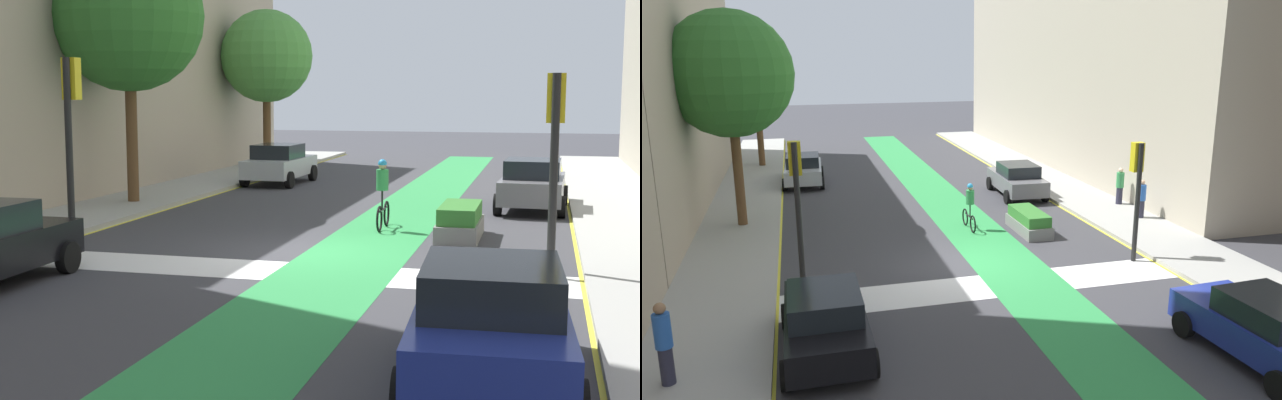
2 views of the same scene
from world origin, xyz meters
TOP-DOWN VIEW (x-y plane):
  - ground_plane at (0.00, 0.00)m, footprint 120.00×120.00m
  - bike_lane_paint at (1.24, 0.00)m, footprint 2.40×60.00m
  - crosswalk_band at (0.00, -2.00)m, footprint 12.00×1.80m
  - sidewalk_left at (-7.50, 0.00)m, footprint 3.00×60.00m
  - curb_stripe_left at (-6.00, 0.00)m, footprint 0.16×60.00m
  - curb_stripe_right at (6.00, 0.00)m, footprint 0.16×60.00m
  - traffic_signal_near_right at (5.38, -1.08)m, footprint 0.35×0.52m
  - traffic_signal_near_left at (-5.25, -0.76)m, footprint 0.35×0.52m
  - car_silver_left_far at (-4.89, 13.74)m, footprint 2.14×4.26m
  - car_grey_right_far at (4.87, 8.45)m, footprint 2.17×4.27m
  - car_blue_right_near at (4.63, -7.81)m, footprint 2.19×4.28m
  - cyclist_in_lane at (1.13, 3.69)m, footprint 0.32×1.73m
  - street_tree_near at (-7.39, 6.31)m, footprint 4.71×4.71m
  - street_tree_far at (-7.16, 19.02)m, footprint 4.19×4.19m
  - median_planter at (3.24, 2.78)m, footprint 1.00×2.55m

SIDE VIEW (x-z plane):
  - ground_plane at x=0.00m, z-range 0.00..0.00m
  - crosswalk_band at x=0.00m, z-range 0.00..0.01m
  - bike_lane_paint at x=1.24m, z-range 0.00..0.01m
  - curb_stripe_left at x=-6.00m, z-range 0.00..0.01m
  - curb_stripe_right at x=6.00m, z-range 0.00..0.01m
  - sidewalk_left at x=-7.50m, z-range 0.00..0.15m
  - median_planter at x=3.24m, z-range -0.02..0.83m
  - car_silver_left_far at x=-4.89m, z-range 0.02..1.59m
  - car_grey_right_far at x=4.87m, z-range 0.02..1.59m
  - car_blue_right_near at x=4.63m, z-range 0.02..1.59m
  - cyclist_in_lane at x=1.13m, z-range 0.04..1.90m
  - traffic_signal_near_right at x=5.38m, z-range 0.80..4.74m
  - traffic_signal_near_left at x=-5.25m, z-range 0.87..5.23m
  - street_tree_far at x=-7.16m, z-range 1.62..8.78m
  - street_tree_near at x=-7.39m, z-range 1.85..9.99m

